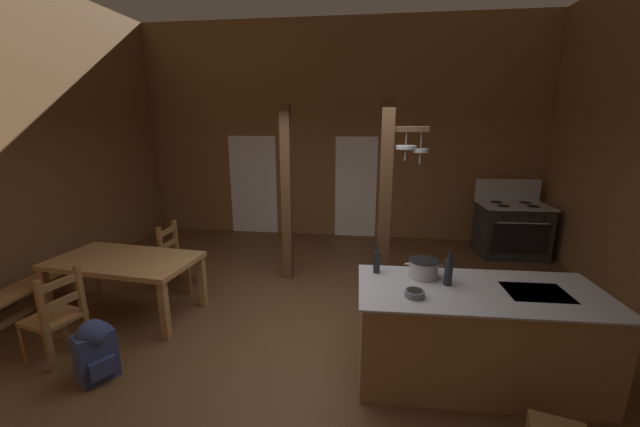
% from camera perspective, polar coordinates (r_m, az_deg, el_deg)
% --- Properties ---
extents(ground_plane, '(8.66, 8.47, 0.10)m').
position_cam_1_polar(ground_plane, '(4.41, -2.36, -18.96)').
color(ground_plane, brown).
extents(wall_back, '(8.66, 0.14, 4.24)m').
position_cam_1_polar(wall_back, '(7.57, 2.72, 12.35)').
color(wall_back, brown).
rests_on(wall_back, ground_plane).
extents(glazed_door_back_left, '(1.00, 0.01, 2.05)m').
position_cam_1_polar(glazed_door_back_left, '(7.96, -10.23, 4.31)').
color(glazed_door_back_left, white).
rests_on(glazed_door_back_left, ground_plane).
extents(glazed_panel_back_right, '(0.84, 0.01, 2.05)m').
position_cam_1_polar(glazed_panel_back_right, '(7.59, 5.54, 3.98)').
color(glazed_panel_back_right, white).
rests_on(glazed_panel_back_right, ground_plane).
extents(kitchen_island, '(2.19, 1.03, 0.90)m').
position_cam_1_polar(kitchen_island, '(3.85, 22.86, -16.82)').
color(kitchen_island, '#9E7044').
rests_on(kitchen_island, ground_plane).
extents(stove_range, '(1.17, 0.86, 1.32)m').
position_cam_1_polar(stove_range, '(7.42, 27.39, -2.10)').
color(stove_range, '#262626').
rests_on(stove_range, ground_plane).
extents(support_post_with_pot_rack, '(0.53, 0.24, 2.59)m').
position_cam_1_polar(support_post_with_pot_rack, '(4.41, 10.30, 1.20)').
color(support_post_with_pot_rack, brown).
rests_on(support_post_with_pot_rack, ground_plane).
extents(support_post_center, '(0.14, 0.14, 2.59)m').
position_cam_1_polar(support_post_center, '(5.44, -5.17, 2.83)').
color(support_post_center, brown).
rests_on(support_post_center, ground_plane).
extents(dining_table, '(1.78, 1.06, 0.74)m').
position_cam_1_polar(dining_table, '(5.12, -27.90, -7.06)').
color(dining_table, '#9E7044').
rests_on(dining_table, ground_plane).
extents(ladderback_chair_near_window, '(0.53, 0.53, 0.95)m').
position_cam_1_polar(ladderback_chair_near_window, '(4.66, -35.57, -12.86)').
color(ladderback_chair_near_window, brown).
rests_on(ladderback_chair_near_window, ground_plane).
extents(ladderback_chair_by_post, '(0.46, 0.46, 0.95)m').
position_cam_1_polar(ladderback_chair_by_post, '(5.69, -20.99, -6.40)').
color(ladderback_chair_by_post, brown).
rests_on(ladderback_chair_by_post, ground_plane).
extents(bench_along_left_wall, '(0.39, 1.53, 0.44)m').
position_cam_1_polar(bench_along_left_wall, '(5.62, -40.32, -10.81)').
color(bench_along_left_wall, '#9E7044').
rests_on(bench_along_left_wall, ground_plane).
extents(backpack, '(0.38, 0.39, 0.60)m').
position_cam_1_polar(backpack, '(4.19, -31.39, -17.35)').
color(backpack, navy).
rests_on(backpack, ground_plane).
extents(stockpot_on_counter, '(0.35, 0.28, 0.17)m').
position_cam_1_polar(stockpot_on_counter, '(3.70, 15.66, -8.16)').
color(stockpot_on_counter, '#A8AAB2').
rests_on(stockpot_on_counter, kitchen_island).
extents(mixing_bowl_on_counter, '(0.17, 0.17, 0.06)m').
position_cam_1_polar(mixing_bowl_on_counter, '(3.32, 14.37, -11.85)').
color(mixing_bowl_on_counter, slate).
rests_on(mixing_bowl_on_counter, kitchen_island).
extents(bottle_tall_on_counter, '(0.07, 0.07, 0.33)m').
position_cam_1_polar(bottle_tall_on_counter, '(3.58, 19.22, -8.41)').
color(bottle_tall_on_counter, '#1E2328').
rests_on(bottle_tall_on_counter, kitchen_island).
extents(bottle_short_on_counter, '(0.07, 0.07, 0.30)m').
position_cam_1_polar(bottle_short_on_counter, '(3.70, 8.75, -7.30)').
color(bottle_short_on_counter, '#1E2328').
rests_on(bottle_short_on_counter, kitchen_island).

